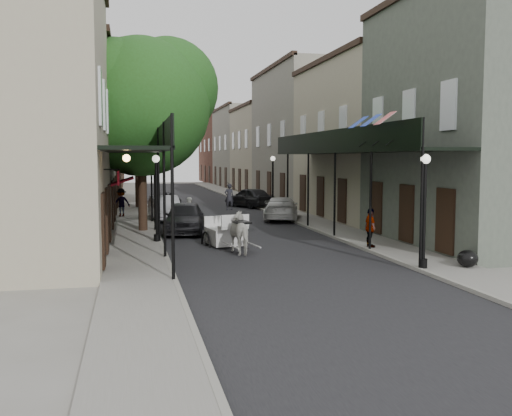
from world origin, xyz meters
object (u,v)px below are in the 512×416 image
pedestrian_sidewalk_left (121,202)px  car_left_far (166,200)px  lamppost_right_far (273,183)px  carriage (222,220)px  car_right_far (250,197)px  pedestrian_walking (190,211)px  pedestrian_sidewalk_right (370,228)px  lamppost_right_near (424,209)px  lamppost_left (156,197)px  tree_far (142,129)px  tree_near (149,102)px  car_left_near (185,217)px  horse (243,233)px  car_left_mid (165,208)px  car_right_near (281,209)px

pedestrian_sidewalk_left → car_left_far: pedestrian_sidewalk_left is taller
lamppost_right_far → pedestrian_sidewalk_left: bearing=-174.9°
lamppost_right_far → carriage: bearing=-113.1°
car_left_far → car_right_far: 6.28m
pedestrian_walking → car_left_far: bearing=104.6°
pedestrian_walking → pedestrian_sidewalk_right: pedestrian_sidewalk_right is taller
lamppost_right_near → lamppost_left: bearing=135.7°
tree_far → carriage: 19.77m
lamppost_right_near → car_right_far: size_ratio=0.83×
tree_far → carriage: bearing=-81.3°
pedestrian_sidewalk_left → tree_near: bearing=85.5°
carriage → pedestrian_sidewalk_right: carriage is taller
pedestrian_sidewalk_left → car_left_near: 8.49m
lamppost_left → horse: size_ratio=1.96×
pedestrian_sidewalk_right → lamppost_right_near: bearing=-178.4°
car_left_mid → car_right_near: (6.78, -1.37, -0.03)m
car_right_near → pedestrian_sidewalk_left: bearing=-1.4°
pedestrian_sidewalk_left → car_right_near: bearing=144.5°
pedestrian_sidewalk_left → carriage: bearing=93.2°
lamppost_right_far → pedestrian_sidewalk_right: (0.10, -15.57, -1.14)m
pedestrian_walking → car_left_near: car_left_near is taller
lamppost_left → carriage: size_ratio=1.38×
car_left_far → horse: bearing=-86.6°
tree_near → car_right_near: size_ratio=2.00×
tree_near → pedestrian_sidewalk_left: 8.99m
lamppost_left → lamppost_right_near: bearing=-44.3°
lamppost_right_far → car_left_near: lamppost_right_far is taller
tree_far → car_right_far: (7.85, -1.13, -5.08)m
lamppost_right_far → horse: size_ratio=1.96×
tree_far → car_left_mid: (1.06, -8.80, -5.11)m
car_right_near → tree_near: bearing=43.2°
horse → car_left_far: horse is taller
pedestrian_sidewalk_right → carriage: bearing=66.3°
tree_near → pedestrian_walking: tree_near is taller
car_left_mid → car_right_far: car_right_far is taller
lamppost_right_far → car_left_far: 9.11m
pedestrian_sidewalk_left → car_right_far: (9.34, 5.93, -0.22)m
horse → pedestrian_sidewalk_right: size_ratio=1.20×
car_left_near → car_right_far: size_ratio=1.04×
lamppost_left → horse: 4.68m
pedestrian_walking → tree_far: bearing=112.4°
tree_far → lamppost_right_near: tree_far is taller
lamppost_left → car_left_near: (1.50, 3.23, -1.26)m
tree_near → pedestrian_sidewalk_left: tree_near is taller
horse → car_left_near: (-1.63, 6.47, -0.01)m
carriage → pedestrian_sidewalk_right: 6.22m
tree_near → pedestrian_walking: 6.50m
car_left_near → lamppost_left: bearing=-106.0°
lamppost_right_far → car_left_mid: lamppost_right_far is taller
car_left_mid → car_right_far: size_ratio=0.99×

